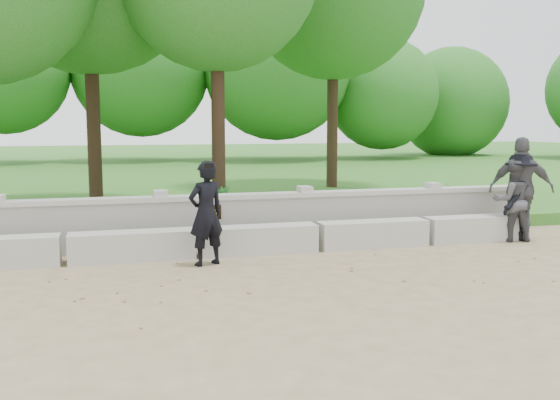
# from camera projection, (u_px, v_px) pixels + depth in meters

# --- Properties ---
(ground) EXTENTS (80.00, 80.00, 0.00)m
(ground) POSITION_uv_depth(u_px,v_px,m) (218.00, 287.00, 8.06)
(ground) COLOR tan
(ground) RESTS_ON ground
(lawn) EXTENTS (40.00, 22.00, 0.25)m
(lawn) POSITION_uv_depth(u_px,v_px,m) (149.00, 181.00, 21.44)
(lawn) COLOR #286424
(lawn) RESTS_ON ground
(concrete_bench) EXTENTS (11.90, 0.45, 0.45)m
(concrete_bench) POSITION_uv_depth(u_px,v_px,m) (197.00, 243.00, 9.85)
(concrete_bench) COLOR #AEACA4
(concrete_bench) RESTS_ON ground
(parapet_wall) EXTENTS (12.50, 0.35, 0.90)m
(parapet_wall) POSITION_uv_depth(u_px,v_px,m) (191.00, 221.00, 10.49)
(parapet_wall) COLOR #A3A19A
(parapet_wall) RESTS_ON ground
(man_main) EXTENTS (0.67, 0.63, 1.56)m
(man_main) POSITION_uv_depth(u_px,v_px,m) (206.00, 213.00, 9.21)
(man_main) COLOR black
(man_main) RESTS_ON ground
(visitor_left) EXTENTS (0.81, 0.70, 1.45)m
(visitor_left) POSITION_uv_depth(u_px,v_px,m) (512.00, 201.00, 11.12)
(visitor_left) COLOR #404045
(visitor_left) RESTS_ON ground
(visitor_mid) EXTENTS (1.18, 1.02, 1.58)m
(visitor_mid) POSITION_uv_depth(u_px,v_px,m) (520.00, 197.00, 11.20)
(visitor_mid) COLOR black
(visitor_mid) RESTS_ON ground
(visitor_right) EXTENTS (1.16, 0.97, 1.86)m
(visitor_right) POSITION_uv_depth(u_px,v_px,m) (521.00, 189.00, 11.15)
(visitor_right) COLOR #48484E
(visitor_right) RESTS_ON ground
(shrub_b) EXTENTS (0.30, 0.34, 0.54)m
(shrub_b) POSITION_uv_depth(u_px,v_px,m) (119.00, 211.00, 11.26)
(shrub_b) COLOR #267026
(shrub_b) RESTS_ON lawn
(shrub_c) EXTENTS (0.58, 0.55, 0.51)m
(shrub_c) POSITION_uv_depth(u_px,v_px,m) (454.00, 198.00, 13.30)
(shrub_c) COLOR #267026
(shrub_c) RESTS_ON lawn
(shrub_d) EXTENTS (0.46, 0.47, 0.64)m
(shrub_d) POSITION_uv_depth(u_px,v_px,m) (222.00, 202.00, 12.11)
(shrub_d) COLOR #267026
(shrub_d) RESTS_ON lawn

